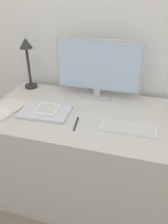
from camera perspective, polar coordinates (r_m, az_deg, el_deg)
ground_plane at (r=1.76m, az=0.40°, el=-23.74°), size 10.00×10.00×0.00m
wall_back at (r=1.61m, az=6.47°, el=22.09°), size 3.60×0.05×2.40m
desk at (r=1.60m, az=2.01°, el=-11.58°), size 1.36×0.70×0.72m
monitor at (r=1.52m, az=3.66°, el=11.27°), size 0.59×0.11×0.41m
keyboard at (r=1.25m, az=11.46°, el=-4.25°), size 0.31×0.11×0.01m
laptop at (r=1.41m, az=-10.17°, el=0.10°), size 0.32×0.23×0.02m
ereader at (r=1.41m, az=-9.60°, el=0.83°), size 0.15×0.16×0.01m
desk_lamp at (r=1.72m, az=-14.63°, el=14.27°), size 0.10×0.10×0.38m
notebook at (r=1.50m, az=-19.63°, el=0.72°), size 0.21×0.29×0.02m
pen at (r=1.28m, az=-2.09°, el=-3.03°), size 0.03×0.14×0.01m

